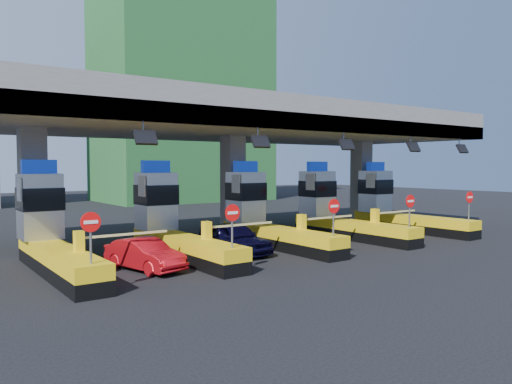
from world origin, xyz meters
TOP-DOWN VIEW (x-y plane):
  - ground at (0.00, 0.00)m, footprint 120.00×120.00m
  - toll_canopy at (0.00, 2.87)m, footprint 28.00×12.09m
  - toll_lane_far_left at (-10.00, 0.28)m, footprint 4.43×8.00m
  - toll_lane_left at (-5.00, 0.28)m, footprint 4.43×8.00m
  - toll_lane_center at (0.00, 0.28)m, footprint 4.43×8.00m
  - toll_lane_right at (5.00, 0.28)m, footprint 4.43×8.00m
  - toll_lane_far_right at (10.00, 0.28)m, footprint 4.43×8.00m
  - bg_building_scaffold at (12.00, 32.00)m, footprint 18.00×12.00m
  - van at (-2.51, -0.95)m, footprint 1.83×4.15m
  - red_car at (-7.16, -1.90)m, footprint 2.05×3.79m

SIDE VIEW (x-z plane):
  - ground at x=0.00m, z-range 0.00..0.00m
  - red_car at x=-7.16m, z-range 0.00..1.19m
  - van at x=-2.51m, z-range 0.00..1.39m
  - toll_lane_far_left at x=-10.00m, z-range -0.68..3.47m
  - toll_lane_left at x=-5.00m, z-range -0.68..3.47m
  - toll_lane_center at x=0.00m, z-range -0.68..3.47m
  - toll_lane_right at x=5.00m, z-range -0.68..3.47m
  - toll_lane_far_right at x=10.00m, z-range -0.68..3.47m
  - toll_canopy at x=0.00m, z-range 2.63..9.63m
  - bg_building_scaffold at x=12.00m, z-range 0.00..28.00m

